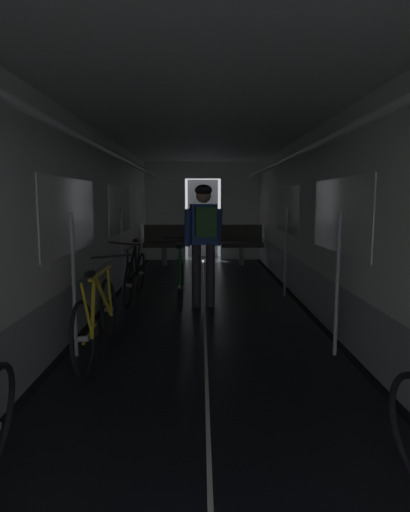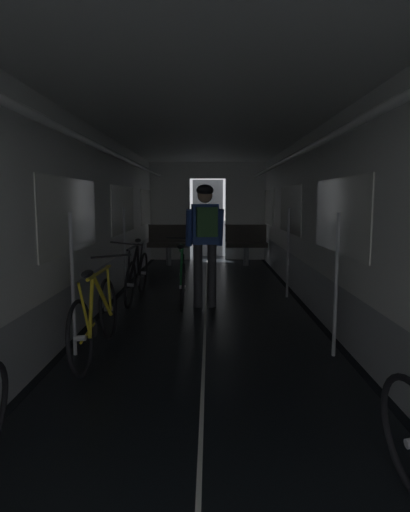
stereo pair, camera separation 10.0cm
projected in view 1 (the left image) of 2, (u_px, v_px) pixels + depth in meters
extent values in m
plane|color=black|center=(210.00, 502.00, 2.20)|extent=(60.00, 60.00, 0.00)
cube|color=black|center=(92.00, 323.00, 5.41)|extent=(0.08, 11.50, 0.01)
cube|color=black|center=(318.00, 322.00, 5.44)|extent=(0.08, 11.50, 0.01)
cube|color=beige|center=(205.00, 322.00, 5.43)|extent=(0.03, 11.27, 0.00)
cube|color=#9EA0A5|center=(83.00, 299.00, 5.37)|extent=(0.12, 11.50, 0.60)
cube|color=white|center=(79.00, 199.00, 5.22)|extent=(0.12, 11.50, 1.85)
cube|color=white|center=(71.00, 216.00, 4.67)|extent=(0.02, 1.90, 0.80)
cube|color=white|center=(120.00, 210.00, 7.52)|extent=(0.02, 1.90, 0.80)
cube|color=white|center=(142.00, 207.00, 10.37)|extent=(0.02, 1.90, 0.80)
cube|color=yellow|center=(89.00, 213.00, 5.41)|extent=(0.01, 0.20, 0.28)
cylinder|color=white|center=(106.00, 150.00, 5.15)|extent=(0.07, 11.04, 0.07)
cylinder|color=#B7BABF|center=(74.00, 286.00, 4.18)|extent=(0.04, 0.04, 1.40)
cylinder|color=#B7BABF|center=(122.00, 253.00, 6.76)|extent=(0.04, 0.04, 1.40)
cube|color=#9EA0A5|center=(326.00, 299.00, 5.40)|extent=(0.12, 11.50, 0.60)
cube|color=white|center=(330.00, 199.00, 5.24)|extent=(0.12, 11.50, 1.85)
cube|color=white|center=(339.00, 216.00, 4.70)|extent=(0.02, 1.90, 0.80)
cube|color=white|center=(287.00, 210.00, 7.55)|extent=(0.02, 1.90, 0.80)
cube|color=white|center=(263.00, 207.00, 10.40)|extent=(0.02, 1.90, 0.80)
cube|color=yellow|center=(319.00, 213.00, 5.51)|extent=(0.01, 0.20, 0.28)
cylinder|color=white|center=(303.00, 150.00, 5.17)|extent=(0.07, 11.04, 0.07)
cylinder|color=#B7BABF|center=(337.00, 285.00, 4.21)|extent=(0.04, 0.04, 1.40)
cylinder|color=#B7BABF|center=(285.00, 253.00, 6.79)|extent=(0.04, 0.04, 1.40)
cube|color=white|center=(165.00, 212.00, 11.02)|extent=(1.00, 0.12, 2.45)
cube|color=white|center=(240.00, 211.00, 11.04)|extent=(1.00, 0.12, 2.45)
cube|color=white|center=(203.00, 170.00, 10.90)|extent=(0.90, 0.12, 0.40)
cube|color=#4C4F54|center=(203.00, 218.00, 11.75)|extent=(0.81, 0.04, 2.05)
cube|color=silver|center=(205.00, 115.00, 5.10)|extent=(3.14, 11.62, 0.12)
cylinder|color=gray|center=(164.00, 256.00, 10.10)|extent=(0.12, 0.12, 0.44)
cube|color=#47423D|center=(164.00, 245.00, 10.07)|extent=(0.96, 0.44, 0.10)
cube|color=#47423D|center=(165.00, 233.00, 10.22)|extent=(0.96, 0.08, 0.40)
torus|color=gray|center=(146.00, 225.00, 10.22)|extent=(0.14, 0.14, 0.02)
cylinder|color=gray|center=(242.00, 256.00, 10.12)|extent=(0.12, 0.12, 0.44)
cube|color=#47423D|center=(242.00, 245.00, 10.08)|extent=(0.96, 0.44, 0.10)
cube|color=#47423D|center=(241.00, 233.00, 10.24)|extent=(0.96, 0.08, 0.40)
torus|color=gray|center=(223.00, 225.00, 10.24)|extent=(0.14, 0.14, 0.02)
torus|color=black|center=(140.00, 273.00, 7.09)|extent=(0.11, 0.67, 0.67)
cylinder|color=#B2B2B7|center=(140.00, 273.00, 7.09)|extent=(0.10, 0.05, 0.06)
torus|color=black|center=(129.00, 285.00, 6.08)|extent=(0.11, 0.67, 0.67)
cylinder|color=#B2B2B7|center=(129.00, 285.00, 6.08)|extent=(0.10, 0.05, 0.06)
cylinder|color=black|center=(131.00, 266.00, 6.37)|extent=(0.10, 0.54, 0.56)
cylinder|color=black|center=(136.00, 262.00, 6.77)|extent=(0.08, 0.34, 0.55)
cylinder|color=black|center=(131.00, 247.00, 6.49)|extent=(0.06, 0.82, 0.04)
cylinder|color=black|center=(138.00, 259.00, 6.99)|extent=(0.07, 0.16, 0.49)
cylinder|color=black|center=(138.00, 277.00, 6.87)|extent=(0.03, 0.45, 0.07)
cylinder|color=black|center=(127.00, 268.00, 6.08)|extent=(0.07, 0.09, 0.49)
cylinder|color=black|center=(136.00, 281.00, 6.65)|extent=(0.03, 0.17, 0.17)
ellipsoid|color=black|center=(136.00, 241.00, 6.91)|extent=(0.10, 0.24, 0.07)
cylinder|color=black|center=(124.00, 244.00, 6.02)|extent=(0.44, 0.03, 0.06)
torus|color=black|center=(83.00, 339.00, 3.73)|extent=(0.09, 0.67, 0.67)
cylinder|color=#B2B2B7|center=(83.00, 339.00, 3.73)|extent=(0.09, 0.05, 0.06)
torus|color=black|center=(109.00, 309.00, 4.74)|extent=(0.09, 0.67, 0.67)
cylinder|color=#B2B2B7|center=(109.00, 309.00, 4.74)|extent=(0.09, 0.05, 0.06)
cylinder|color=yellow|center=(103.00, 296.00, 4.40)|extent=(0.09, 0.54, 0.56)
cylinder|color=yellow|center=(93.00, 306.00, 4.00)|extent=(0.08, 0.34, 0.55)
cylinder|color=yellow|center=(101.00, 273.00, 4.22)|extent=(0.04, 0.82, 0.04)
cylinder|color=yellow|center=(87.00, 309.00, 3.77)|extent=(0.06, 0.16, 0.49)
cylinder|color=yellow|center=(90.00, 333.00, 3.96)|extent=(0.03, 0.45, 0.07)
cylinder|color=yellow|center=(109.00, 288.00, 4.68)|extent=(0.07, 0.09, 0.49)
cylinder|color=black|center=(96.00, 329.00, 4.19)|extent=(0.03, 0.17, 0.17)
ellipsoid|color=black|center=(90.00, 274.00, 3.78)|extent=(0.10, 0.24, 0.07)
cylinder|color=black|center=(111.00, 256.00, 4.66)|extent=(0.44, 0.03, 0.06)
cylinder|color=#2D2D33|center=(196.00, 276.00, 6.16)|extent=(0.13, 0.13, 0.90)
cylinder|color=#2D2D33|center=(210.00, 275.00, 6.20)|extent=(0.13, 0.13, 0.90)
cube|color=#2D4C99|center=(203.00, 224.00, 6.09)|extent=(0.39, 0.27, 0.56)
cylinder|color=#2D4C99|center=(188.00, 228.00, 6.08)|extent=(0.12, 0.21, 0.53)
cylinder|color=#2D4C99|center=(219.00, 228.00, 6.15)|extent=(0.12, 0.21, 0.53)
sphere|color=tan|center=(203.00, 195.00, 6.04)|extent=(0.21, 0.21, 0.21)
ellipsoid|color=black|center=(203.00, 190.00, 6.03)|extent=(0.28, 0.31, 0.16)
cube|color=#3D703D|center=(205.00, 222.00, 5.92)|extent=(0.30, 0.20, 0.40)
torus|color=black|center=(181.00, 287.00, 5.93)|extent=(0.11, 0.67, 0.67)
cylinder|color=#B2B2B7|center=(181.00, 287.00, 5.93)|extent=(0.10, 0.06, 0.05)
torus|color=black|center=(180.00, 275.00, 6.94)|extent=(0.11, 0.67, 0.67)
cylinder|color=#B2B2B7|center=(180.00, 275.00, 6.94)|extent=(0.10, 0.06, 0.05)
cylinder|color=#1E8438|center=(180.00, 264.00, 6.60)|extent=(0.10, 0.54, 0.56)
cylinder|color=#1E8438|center=(180.00, 268.00, 6.20)|extent=(0.04, 0.34, 0.55)
cylinder|color=#1E8438|center=(179.00, 248.00, 6.42)|extent=(0.09, 0.82, 0.04)
cylinder|color=#1E8438|center=(180.00, 269.00, 5.97)|extent=(0.06, 0.16, 0.49)
cylinder|color=#1E8438|center=(181.00, 286.00, 6.16)|extent=(0.05, 0.45, 0.07)
cylinder|color=#1E8438|center=(179.00, 260.00, 6.88)|extent=(0.05, 0.09, 0.49)
cylinder|color=black|center=(181.00, 284.00, 6.39)|extent=(0.03, 0.17, 0.17)
ellipsoid|color=black|center=(179.00, 247.00, 5.98)|extent=(0.11, 0.25, 0.06)
cylinder|color=black|center=(178.00, 238.00, 6.86)|extent=(0.44, 0.05, 0.05)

